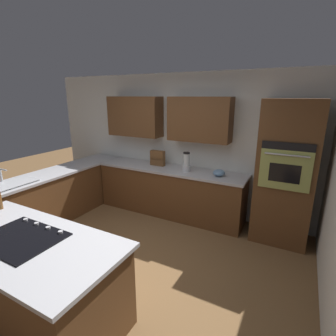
% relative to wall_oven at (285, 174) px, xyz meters
% --- Properties ---
extents(ground_plane, '(14.00, 14.00, 0.00)m').
position_rel_wall_oven_xyz_m(ground_plane, '(1.85, 1.72, -1.08)').
color(ground_plane, brown).
extents(wall_back, '(6.00, 0.44, 2.60)m').
position_rel_wall_oven_xyz_m(wall_back, '(1.92, -0.33, 0.35)').
color(wall_back, silver).
rests_on(wall_back, ground).
extents(lower_cabinets_back, '(2.80, 0.60, 0.86)m').
position_rel_wall_oven_xyz_m(lower_cabinets_back, '(1.95, -0.00, -0.65)').
color(lower_cabinets_back, brown).
rests_on(lower_cabinets_back, ground).
extents(countertop_back, '(2.84, 0.64, 0.04)m').
position_rel_wall_oven_xyz_m(countertop_back, '(1.95, -0.00, -0.20)').
color(countertop_back, '#B2B2B7').
rests_on(countertop_back, lower_cabinets_back).
extents(lower_cabinets_side, '(0.60, 2.90, 0.86)m').
position_rel_wall_oven_xyz_m(lower_cabinets_side, '(3.67, 1.17, -0.65)').
color(lower_cabinets_side, brown).
rests_on(lower_cabinets_side, ground).
extents(countertop_side, '(0.64, 2.94, 0.04)m').
position_rel_wall_oven_xyz_m(countertop_side, '(3.67, 1.17, -0.20)').
color(countertop_side, '#B2B2B7').
rests_on(countertop_side, lower_cabinets_side).
extents(island_base, '(1.99, 0.86, 0.86)m').
position_rel_wall_oven_xyz_m(island_base, '(2.08, 2.78, -0.65)').
color(island_base, brown).
rests_on(island_base, ground).
extents(island_top, '(2.07, 0.94, 0.04)m').
position_rel_wall_oven_xyz_m(island_top, '(2.08, 2.78, -0.20)').
color(island_top, '#B2B2B7').
rests_on(island_top, island_base).
extents(wall_oven, '(0.80, 0.66, 2.16)m').
position_rel_wall_oven_xyz_m(wall_oven, '(0.00, 0.00, 0.00)').
color(wall_oven, brown).
rests_on(wall_oven, ground).
extents(sink_unit, '(0.46, 0.70, 0.23)m').
position_rel_wall_oven_xyz_m(sink_unit, '(3.68, 1.92, -0.17)').
color(sink_unit, '#515456').
rests_on(sink_unit, countertop_side).
extents(cooktop, '(0.76, 0.56, 0.03)m').
position_rel_wall_oven_xyz_m(cooktop, '(2.08, 2.78, -0.18)').
color(cooktop, black).
rests_on(cooktop, island_top).
extents(blender, '(0.15, 0.15, 0.35)m').
position_rel_wall_oven_xyz_m(blender, '(1.60, 0.02, -0.04)').
color(blender, silver).
rests_on(blender, countertop_back).
extents(mixing_bowl, '(0.20, 0.20, 0.11)m').
position_rel_wall_oven_xyz_m(mixing_bowl, '(1.00, 0.02, -0.13)').
color(mixing_bowl, '#668CB2').
rests_on(mixing_bowl, countertop_back).
extents(spice_rack, '(0.28, 0.11, 0.29)m').
position_rel_wall_oven_xyz_m(spice_rack, '(2.25, -0.08, -0.04)').
color(spice_rack, brown).
rests_on(spice_rack, countertop_back).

